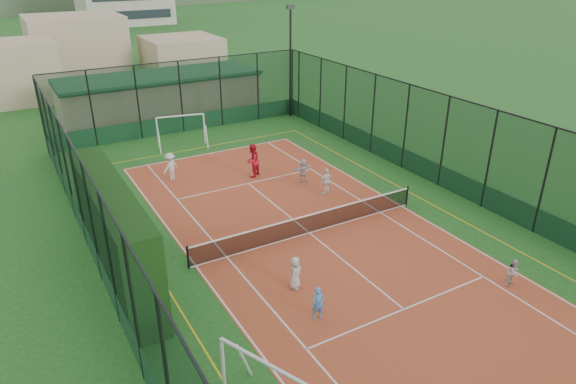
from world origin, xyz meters
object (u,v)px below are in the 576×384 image
Objects in this scene: child_near_mid at (318,303)px; child_near_right at (514,272)px; white_bench at (145,285)px; futsal_goal_far at (181,131)px; child_far_right at (326,181)px; coach at (253,161)px; floodlight_ne at (290,63)px; child_far_left at (170,166)px; child_far_back at (303,170)px; child_near_left at (295,273)px; clubhouse at (161,95)px.

child_near_mid reaches higher than child_near_right.
futsal_goal_far is at bearing 55.76° from white_bench.
coach is (-2.32, 4.06, 0.24)m from child_far_right.
floodlight_ne is at bearing 72.27° from child_near_right.
child_far_left is at bearing -56.93° from coach.
floodlight_ne is 24.31m from white_bench.
child_far_left is 0.82× the size of coach.
child_far_left reaches higher than child_far_back.
child_near_mid is at bearing 41.44° from child_far_right.
child_far_right is (10.79, 4.08, 0.27)m from white_bench.
futsal_goal_far is 17.61m from child_near_left.
child_near_right is 12.57m from child_far_back.
clubhouse is at bearing 41.14° from child_near_left.
child_near_left is (-1.64, -17.53, -0.34)m from futsal_goal_far.
child_far_right is 4.68m from coach.
floodlight_ne is 10.47m from clubhouse.
child_near_left is at bearing 52.33° from child_far_back.
clubhouse is at bearing 90.68° from child_near_right.
child_near_mid is at bearing 156.51° from child_near_right.
child_near_right is at bearing -71.43° from child_near_left.
child_near_left reaches higher than child_near_right.
child_far_right is at bearing 110.02° from child_far_left.
child_near_right is at bearing -99.46° from floodlight_ne.
child_near_right is (12.42, -6.34, 0.11)m from white_bench.
futsal_goal_far reaches higher than white_bench.
child_far_left reaches higher than child_near_right.
child_near_left is at bearing -96.11° from clubhouse.
child_near_right is 0.78× the size of child_far_right.
coach is (4.19, -1.89, 0.17)m from child_far_left.
clubhouse is 11.46× the size of child_near_left.
child_far_right is (-1.62, 10.42, 0.16)m from child_near_right.
clubhouse is 13.43m from child_far_left.
child_far_left is at bearing 51.02° from child_near_left.
floodlight_ne is 7.33× the size of child_near_right.
futsal_goal_far reaches higher than child_far_left.
child_far_back is (2.78, -16.87, -0.89)m from clubhouse.
child_far_back reaches higher than child_near_left.
child_near_right is at bearing -63.46° from futsal_goal_far.
white_bench is 0.84× the size of coach.
clubhouse is 4.84× the size of futsal_goal_far.
white_bench is (-16.40, -17.56, -3.67)m from floodlight_ne.
coach is (3.38, 10.47, 0.30)m from child_near_left.
clubhouse is at bearing 147.88° from floodlight_ne.
futsal_goal_far reaches higher than child_far_right.
child_near_left reaches higher than white_bench.
clubhouse is 14.85m from coach.
floodlight_ne reaches higher than child_near_right.
child_far_left reaches higher than white_bench.
floodlight_ne is 6.64× the size of child_near_mid.
futsal_goal_far is 1.63× the size of coach.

